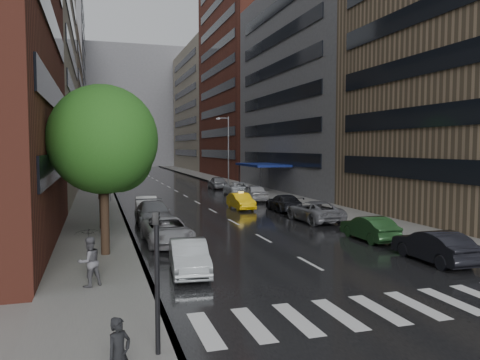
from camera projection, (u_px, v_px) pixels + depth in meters
name	position (u px, v px, depth m)	size (l,w,h in m)	color
ground	(358.00, 290.00, 16.81)	(220.00, 220.00, 0.00)	gray
road	(164.00, 184.00, 64.47)	(14.00, 140.00, 0.01)	black
sidewalk_left	(96.00, 186.00, 61.82)	(4.00, 140.00, 0.15)	gray
sidewalk_right	(227.00, 183.00, 67.11)	(4.00, 140.00, 0.15)	gray
crosswalk	(397.00, 307.00, 14.96)	(13.15, 2.80, 0.01)	silver
buildings_left	(50.00, 72.00, 67.33)	(8.00, 108.00, 38.00)	maroon
buildings_right	(252.00, 85.00, 74.22)	(8.05, 109.10, 36.00)	#937A5B
building_far	(129.00, 108.00, 128.18)	(40.00, 14.00, 32.00)	slate
tree_near	(103.00, 140.00, 21.40)	(5.01, 5.01, 7.98)	#382619
tree_mid	(101.00, 142.00, 28.42)	(4.99, 4.99, 7.95)	#382619
tree_far	(99.00, 137.00, 44.70)	(5.57, 5.57, 8.88)	#382619
taxi	(241.00, 201.00, 38.73)	(1.40, 4.03, 1.33)	yellow
parked_cars_left	(159.00, 221.00, 27.82)	(2.48, 21.13, 1.56)	#A0A7AA
parked_cars_right	(271.00, 198.00, 40.19)	(2.78, 43.48, 1.59)	black
ped_bag_walker	(120.00, 357.00, 9.44)	(0.70, 0.64, 1.55)	black
ped_black_umbrella	(89.00, 253.00, 16.65)	(1.10, 1.03, 2.09)	#58575D
traffic_light	(157.00, 269.00, 11.11)	(0.18, 0.15, 3.45)	black
street_lamp_left	(110.00, 150.00, 42.79)	(1.74, 0.22, 9.00)	gray
street_lamp_right	(228.00, 149.00, 61.63)	(1.74, 0.22, 9.00)	gray
awning	(263.00, 165.00, 52.59)	(4.00, 8.00, 3.12)	navy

